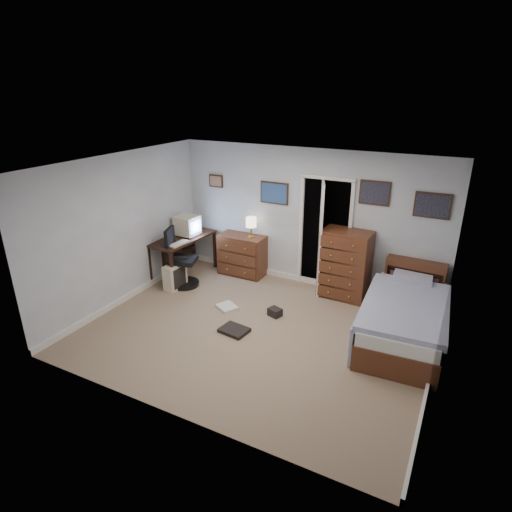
{
  "coord_description": "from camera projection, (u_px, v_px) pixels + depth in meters",
  "views": [
    {
      "loc": [
        2.56,
        -4.98,
        3.49
      ],
      "look_at": [
        -0.16,
        0.3,
        1.1
      ],
      "focal_mm": 30.0,
      "sensor_mm": 36.0,
      "label": 1
    }
  ],
  "objects": [
    {
      "name": "headboard_bookcase",
      "position": [
        414.0,
        283.0,
        7.03
      ],
      "size": [
        0.95,
        0.29,
        0.84
      ],
      "rotation": [
        0.0,
        0.0,
        -0.05
      ],
      "color": "#562B1B",
      "rests_on": "floor"
    },
    {
      "name": "tall_dresser",
      "position": [
        345.0,
        264.0,
        7.37
      ],
      "size": [
        0.85,
        0.54,
        1.21
      ],
      "primitive_type": "cube",
      "rotation": [
        0.0,
        0.0,
        -0.06
      ],
      "color": "#562B1B",
      "rests_on": "floor"
    },
    {
      "name": "office_chair",
      "position": [
        180.0,
        264.0,
        7.85
      ],
      "size": [
        0.68,
        0.68,
        1.11
      ],
      "rotation": [
        0.0,
        0.0,
        0.33
      ],
      "color": "black",
      "rests_on": "floor"
    },
    {
      "name": "keyboard",
      "position": [
        179.0,
        244.0,
        7.75
      ],
      "size": [
        0.19,
        0.43,
        0.03
      ],
      "primitive_type": "cube",
      "rotation": [
        0.0,
        0.0,
        -0.07
      ],
      "color": "beige",
      "rests_on": "computer_desk"
    },
    {
      "name": "crt_monitor",
      "position": [
        187.0,
        225.0,
        8.16
      ],
      "size": [
        0.43,
        0.41,
        0.38
      ],
      "rotation": [
        0.0,
        0.0,
        -0.07
      ],
      "color": "beige",
      "rests_on": "computer_desk"
    },
    {
      "name": "low_dresser",
      "position": [
        242.0,
        255.0,
        8.33
      ],
      "size": [
        0.9,
        0.45,
        0.8
      ],
      "primitive_type": "cube",
      "rotation": [
        0.0,
        0.0,
        0.0
      ],
      "color": "#562B1B",
      "rests_on": "floor"
    },
    {
      "name": "computer_desk",
      "position": [
        179.0,
        245.0,
        8.24
      ],
      "size": [
        0.72,
        1.41,
        0.79
      ],
      "rotation": [
        0.0,
        0.0,
        -0.07
      ],
      "color": "black",
      "rests_on": "floor"
    },
    {
      "name": "doorway",
      "position": [
        330.0,
        230.0,
        7.85
      ],
      "size": [
        0.96,
        1.12,
        2.05
      ],
      "color": "black",
      "rests_on": "floor"
    },
    {
      "name": "floor",
      "position": [
        256.0,
        332.0,
        6.5
      ],
      "size": [
        5.0,
        4.0,
        0.02
      ],
      "primitive_type": "cube",
      "color": "#9E836D",
      "rests_on": "ground"
    },
    {
      "name": "wall_posters",
      "position": [
        340.0,
        195.0,
        7.23
      ],
      "size": [
        4.38,
        0.04,
        0.6
      ],
      "color": "#331E11",
      "rests_on": "floor"
    },
    {
      "name": "pc_tower",
      "position": [
        175.0,
        276.0,
        7.79
      ],
      "size": [
        0.24,
        0.46,
        0.48
      ],
      "rotation": [
        0.0,
        0.0,
        -0.07
      ],
      "color": "beige",
      "rests_on": "floor"
    },
    {
      "name": "table_lamp",
      "position": [
        251.0,
        223.0,
        7.99
      ],
      "size": [
        0.2,
        0.2,
        0.39
      ],
      "rotation": [
        0.0,
        0.0,
        0.0
      ],
      "color": "gold",
      "rests_on": "low_dresser"
    },
    {
      "name": "bed",
      "position": [
        403.0,
        319.0,
        6.19
      ],
      "size": [
        1.25,
        2.18,
        0.7
      ],
      "rotation": [
        0.0,
        0.0,
        0.06
      ],
      "color": "#562B1B",
      "rests_on": "floor"
    },
    {
      "name": "media_stack",
      "position": [
        205.0,
        242.0,
        9.1
      ],
      "size": [
        0.15,
        0.15,
        0.73
      ],
      "primitive_type": "cube",
      "rotation": [
        0.0,
        0.0,
        0.0
      ],
      "color": "maroon",
      "rests_on": "floor"
    },
    {
      "name": "floor_clutter",
      "position": [
        244.0,
        319.0,
        6.78
      ],
      "size": [
        1.15,
        1.02,
        0.13
      ],
      "rotation": [
        0.0,
        0.0,
        -0.27
      ],
      "color": "black",
      "rests_on": "floor"
    }
  ]
}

